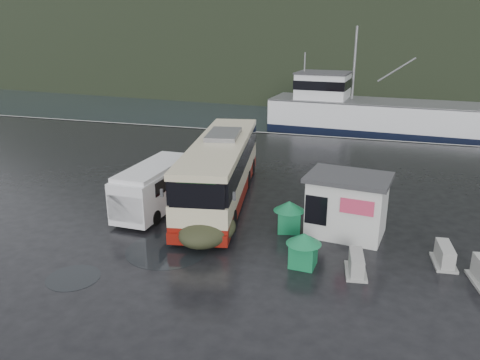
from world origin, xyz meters
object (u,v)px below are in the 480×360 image
(waste_bin_left, at_px, (288,231))
(dome_tent, at_px, (208,243))
(coach_bus, at_px, (221,199))
(jersey_barrier_b, at_px, (443,264))
(ticket_kiosk, at_px, (345,234))
(fishing_trawler, at_px, (381,121))
(jersey_barrier_a, at_px, (355,273))
(waste_bin_right, at_px, (303,266))
(white_van, at_px, (157,210))

(waste_bin_left, bearing_deg, dome_tent, -143.32)
(coach_bus, relative_size, jersey_barrier_b, 7.78)
(ticket_kiosk, relative_size, fishing_trawler, 0.14)
(dome_tent, distance_m, jersey_barrier_a, 6.23)
(coach_bus, height_order, waste_bin_right, coach_bus)
(jersey_barrier_b, bearing_deg, ticket_kiosk, 156.05)
(white_van, height_order, waste_bin_left, white_van)
(white_van, xyz_separation_m, jersey_barrier_b, (13.21, -1.85, 0.00))
(waste_bin_right, height_order, jersey_barrier_b, waste_bin_right)
(waste_bin_left, bearing_deg, coach_bus, 145.13)
(jersey_barrier_b, xyz_separation_m, fishing_trawler, (-2.87, 29.65, 0.00))
(waste_bin_left, relative_size, ticket_kiosk, 0.41)
(coach_bus, xyz_separation_m, jersey_barrier_b, (10.61, -4.27, 0.00))
(coach_bus, height_order, ticket_kiosk, coach_bus)
(jersey_barrier_a, bearing_deg, ticket_kiosk, 101.39)
(white_van, relative_size, ticket_kiosk, 1.64)
(ticket_kiosk, xyz_separation_m, jersey_barrier_b, (3.90, -1.73, 0.00))
(coach_bus, height_order, jersey_barrier_a, coach_bus)
(coach_bus, bearing_deg, waste_bin_left, -44.70)
(white_van, relative_size, waste_bin_left, 4.02)
(dome_tent, xyz_separation_m, jersey_barrier_b, (9.39, 0.94, 0.00))
(ticket_kiosk, relative_size, jersey_barrier_b, 2.22)
(ticket_kiosk, bearing_deg, fishing_trawler, 95.36)
(waste_bin_left, distance_m, waste_bin_right, 3.26)
(ticket_kiosk, height_order, jersey_barrier_b, ticket_kiosk)
(jersey_barrier_a, bearing_deg, coach_bus, 141.08)
(waste_bin_right, relative_size, jersey_barrier_b, 0.87)
(jersey_barrier_a, height_order, jersey_barrier_b, jersey_barrier_b)
(white_van, bearing_deg, coach_bus, 44.38)
(white_van, relative_size, fishing_trawler, 0.22)
(waste_bin_left, xyz_separation_m, jersey_barrier_a, (3.15, -3.02, 0.00))
(jersey_barrier_a, relative_size, fishing_trawler, 0.06)
(waste_bin_left, height_order, jersey_barrier_b, waste_bin_left)
(white_van, height_order, jersey_barrier_b, white_van)
(dome_tent, bearing_deg, waste_bin_left, 36.68)
(coach_bus, xyz_separation_m, waste_bin_left, (4.24, -2.95, 0.00))
(dome_tent, relative_size, jersey_barrier_a, 1.97)
(dome_tent, relative_size, ticket_kiosk, 0.86)
(jersey_barrier_a, bearing_deg, jersey_barrier_b, 27.92)
(waste_bin_left, relative_size, fishing_trawler, 0.06)
(white_van, xyz_separation_m, waste_bin_left, (6.84, -0.53, 0.00))
(jersey_barrier_b, bearing_deg, coach_bus, 158.07)
(waste_bin_left, distance_m, jersey_barrier_b, 6.50)
(fishing_trawler, bearing_deg, white_van, -106.15)
(white_van, xyz_separation_m, waste_bin_right, (8.01, -3.58, 0.00))
(coach_bus, distance_m, fishing_trawler, 26.54)
(dome_tent, bearing_deg, waste_bin_right, -10.72)
(white_van, distance_m, dome_tent, 4.72)
(dome_tent, relative_size, fishing_trawler, 0.12)
(waste_bin_left, xyz_separation_m, ticket_kiosk, (2.46, 0.42, 0.00))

